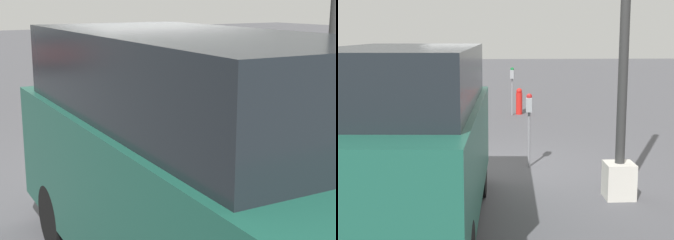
{
  "view_description": "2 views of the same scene",
  "coord_description": "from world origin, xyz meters",
  "views": [
    {
      "loc": [
        6.34,
        -3.64,
        2.58
      ],
      "look_at": [
        -0.22,
        0.38,
        0.79
      ],
      "focal_mm": 55.0,
      "sensor_mm": 36.0,
      "label": 1
    },
    {
      "loc": [
        9.12,
        -0.32,
        2.5
      ],
      "look_at": [
        0.3,
        0.13,
        0.99
      ],
      "focal_mm": 55.0,
      "sensor_mm": 36.0,
      "label": 2
    }
  ],
  "objects": [
    {
      "name": "car_distant",
      "position": [
        -13.9,
        -5.62,
        0.79
      ],
      "size": [
        3.99,
        2.2,
        1.46
      ],
      "rotation": [
        0.0,
        0.0,
        3.24
      ],
      "color": "maroon",
      "rests_on": "ground"
    },
    {
      "name": "fire_hydrant",
      "position": [
        -6.56,
        0.89,
        0.4
      ],
      "size": [
        0.2,
        0.2,
        0.81
      ],
      "color": "red",
      "rests_on": "ground"
    },
    {
      "name": "parking_meter_far",
      "position": [
        -6.39,
        0.66,
        1.08
      ],
      "size": [
        0.21,
        0.14,
        1.46
      ],
      "rotation": [
        0.0,
        0.0,
        -0.14
      ],
      "color": "gray",
      "rests_on": "ground"
    },
    {
      "name": "ground_plane",
      "position": [
        0.0,
        0.0,
        0.0
      ],
      "size": [
        80.0,
        80.0,
        0.0
      ],
      "primitive_type": "plane",
      "color": "#4C4C51"
    },
    {
      "name": "parking_meter_near",
      "position": [
        -0.24,
        0.59,
        1.03
      ],
      "size": [
        0.21,
        0.14,
        1.39
      ],
      "rotation": [
        0.0,
        0.0,
        -0.14
      ],
      "color": "gray",
      "rests_on": "ground"
    },
    {
      "name": "parked_van",
      "position": [
        2.85,
        -1.25,
        1.25
      ],
      "size": [
        4.78,
        2.13,
        2.33
      ],
      "rotation": [
        0.0,
        0.0,
        -0.06
      ],
      "color": "#195142",
      "rests_on": "ground"
    },
    {
      "name": "lamp_post",
      "position": [
        1.66,
        1.78,
        1.62
      ],
      "size": [
        0.44,
        0.44,
        5.5
      ],
      "color": "beige",
      "rests_on": "ground"
    }
  ]
}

